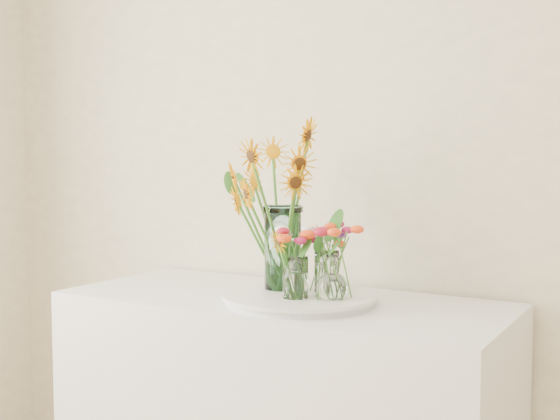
{
  "coord_description": "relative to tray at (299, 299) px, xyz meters",
  "views": [
    {
      "loc": [
        0.66,
        0.06,
        1.33
      ],
      "look_at": [
        -0.42,
        1.89,
        1.18
      ],
      "focal_mm": 45.0,
      "sensor_mm": 36.0,
      "label": 1
    }
  ],
  "objects": [
    {
      "name": "tray",
      "position": [
        0.0,
        0.0,
        0.0
      ],
      "size": [
        0.44,
        0.44,
        0.02
      ],
      "primitive_type": "cylinder",
      "color": "white",
      "rests_on": "counter"
    },
    {
      "name": "mason_jar",
      "position": [
        -0.08,
        0.04,
        0.15
      ],
      "size": [
        0.14,
        0.14,
        0.27
      ],
      "primitive_type": "cylinder",
      "rotation": [
        0.0,
        0.0,
        0.21
      ],
      "color": "#B0EAE3",
      "rests_on": "tray"
    },
    {
      "name": "sunflower_bouquet",
      "position": [
        -0.08,
        0.04,
        0.28
      ],
      "size": [
        0.72,
        0.72,
        0.53
      ],
      "primitive_type": null,
      "rotation": [
        0.0,
        0.0,
        0.21
      ],
      "color": "#F79E05",
      "rests_on": "tray"
    },
    {
      "name": "small_vase_a",
      "position": [
        0.02,
        -0.07,
        0.08
      ],
      "size": [
        0.09,
        0.09,
        0.13
      ],
      "primitive_type": "cylinder",
      "rotation": [
        0.0,
        0.0,
        0.28
      ],
      "color": "white",
      "rests_on": "tray"
    },
    {
      "name": "wildflower_posy_a",
      "position": [
        0.02,
        -0.07,
        0.12
      ],
      "size": [
        0.18,
        0.18,
        0.22
      ],
      "primitive_type": null,
      "color": "#FF4716",
      "rests_on": "tray"
    },
    {
      "name": "small_vase_b",
      "position": [
        0.12,
        -0.02,
        0.08
      ],
      "size": [
        0.1,
        0.1,
        0.13
      ],
      "primitive_type": null,
      "rotation": [
        0.0,
        0.0,
        0.05
      ],
      "color": "white",
      "rests_on": "tray"
    },
    {
      "name": "wildflower_posy_b",
      "position": [
        0.12,
        -0.02,
        0.12
      ],
      "size": [
        0.23,
        0.23,
        0.22
      ],
      "primitive_type": null,
      "color": "#FF4716",
      "rests_on": "tray"
    },
    {
      "name": "small_vase_c",
      "position": [
        0.06,
        0.07,
        0.08
      ],
      "size": [
        0.08,
        0.08,
        0.13
      ],
      "primitive_type": "cylinder",
      "rotation": [
        0.0,
        0.0,
        0.01
      ],
      "color": "white",
      "rests_on": "tray"
    },
    {
      "name": "wildflower_posy_c",
      "position": [
        0.06,
        0.07,
        0.12
      ],
      "size": [
        0.19,
        0.19,
        0.22
      ],
      "primitive_type": null,
      "color": "#FF4716",
      "rests_on": "tray"
    }
  ]
}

